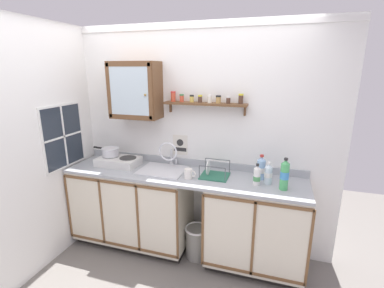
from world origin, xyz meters
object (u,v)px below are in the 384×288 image
saucepan (110,152)px  mug (189,174)px  sink (164,171)px  bottle_water_clear_0 (268,174)px  hot_plate_stove (119,161)px  trash_bin (197,241)px  wall_cabinet (135,90)px  bottle_soda_green_1 (285,175)px  dish_rack (214,174)px  bottle_opaque_white_3 (257,176)px  warning_sign (180,145)px  bottle_water_blue_2 (261,168)px

saucepan → mug: saucepan is taller
sink → bottle_water_clear_0: (1.11, -0.04, 0.11)m
hot_plate_stove → saucepan: (-0.12, 0.02, 0.10)m
trash_bin → saucepan: bearing=175.0°
wall_cabinet → trash_bin: bearing=-13.5°
bottle_soda_green_1 → dish_rack: bearing=170.4°
saucepan → mug: (1.01, -0.16, -0.10)m
sink → wall_cabinet: (-0.35, 0.10, 0.86)m
saucepan → bottle_opaque_white_3: size_ratio=1.61×
bottle_soda_green_1 → mug: bottle_soda_green_1 is taller
dish_rack → warning_sign: 0.56m
bottle_water_clear_0 → wall_cabinet: bearing=174.6°
warning_sign → trash_bin: bearing=-46.6°
warning_sign → sink: bearing=-115.8°
wall_cabinet → trash_bin: wall_cabinet is taller
sink → hot_plate_stove: 0.56m
sink → saucepan: size_ratio=1.43×
bottle_soda_green_1 → trash_bin: (-0.84, 0.05, -0.90)m
bottle_water_clear_0 → saucepan: bearing=178.4°
sink → warning_sign: 0.35m
saucepan → bottle_water_blue_2: size_ratio=1.35×
dish_rack → mug: size_ratio=2.34×
hot_plate_stove → trash_bin: hot_plate_stove is taller
dish_rack → trash_bin: 0.80m
sink → bottle_water_blue_2: 1.04m
bottle_soda_green_1 → warning_sign: 1.20m
bottle_soda_green_1 → trash_bin: bottle_soda_green_1 is taller
bottle_water_clear_0 → trash_bin: bearing=-176.4°
bottle_soda_green_1 → mug: size_ratio=2.51×
bottle_water_blue_2 → trash_bin: (-0.62, -0.15, -0.88)m
bottle_water_clear_0 → bottle_opaque_white_3: (-0.10, -0.06, -0.01)m
sink → bottle_opaque_white_3: sink is taller
hot_plate_stove → wall_cabinet: wall_cabinet is taller
bottle_soda_green_1 → saucepan: bearing=175.8°
hot_plate_stove → bottle_soda_green_1: bearing=-3.8°
hot_plate_stove → sink: bearing=0.8°
sink → wall_cabinet: bearing=163.8°
dish_rack → warning_sign: bearing=151.7°
hot_plate_stove → wall_cabinet: 0.83m
dish_rack → wall_cabinet: wall_cabinet is taller
dish_rack → saucepan: bearing=178.8°
bottle_soda_green_1 → bottle_opaque_white_3: (-0.25, 0.03, -0.05)m
saucepan → mug: size_ratio=2.82×
bottle_soda_green_1 → bottle_opaque_white_3: bottle_soda_green_1 is taller
bottle_water_clear_0 → dish_rack: bottle_water_clear_0 is taller
bottle_water_blue_2 → mug: size_ratio=2.10×
sink → saucepan: sink is taller
bottle_water_blue_2 → bottle_opaque_white_3: 0.17m
saucepan → bottle_opaque_white_3: 1.69m
trash_bin → bottle_opaque_white_3: bearing=-1.6°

